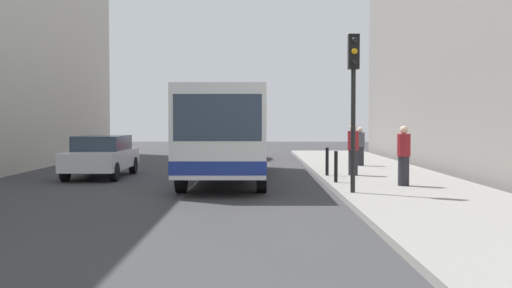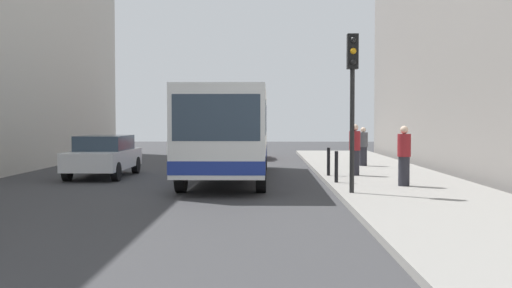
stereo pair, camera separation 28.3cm
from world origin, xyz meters
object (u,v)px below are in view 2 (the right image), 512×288
(pedestrian_mid_sidewalk, at_px, (355,150))
(car_behind_bus, at_px, (246,144))
(traffic_light, at_px, (352,82))
(pedestrian_far_sidewalk, at_px, (363,147))
(bollard_near, at_px, (336,167))
(bollard_mid, at_px, (329,162))
(car_beside_bus, at_px, (104,155))
(pedestrian_near_signal, at_px, (404,156))
(bus, at_px, (230,129))

(pedestrian_mid_sidewalk, bearing_deg, car_behind_bus, -129.26)
(traffic_light, bearing_deg, car_behind_bus, 101.23)
(pedestrian_far_sidewalk, bearing_deg, bollard_near, 114.66)
(bollard_near, bearing_deg, bollard_mid, 90.00)
(pedestrian_far_sidewalk, bearing_deg, pedestrian_mid_sidewalk, 117.52)
(car_beside_bus, height_order, bollard_near, car_beside_bus)
(car_behind_bus, xyz_separation_m, pedestrian_near_signal, (5.02, -14.93, 0.23))
(car_behind_bus, bearing_deg, bollard_near, 101.05)
(bollard_mid, bearing_deg, bollard_near, -90.00)
(car_behind_bus, xyz_separation_m, bollard_mid, (3.20, -11.67, -0.16))
(car_beside_bus, distance_m, pedestrian_far_sidewalk, 10.43)
(pedestrian_mid_sidewalk, bearing_deg, pedestrian_near_signal, 46.50)
(car_behind_bus, height_order, bollard_mid, car_behind_bus)
(bollard_near, relative_size, pedestrian_far_sidewalk, 0.60)
(traffic_light, bearing_deg, pedestrian_mid_sidewalk, 81.00)
(pedestrian_near_signal, height_order, pedestrian_far_sidewalk, pedestrian_near_signal)
(bus, bearing_deg, car_behind_bus, -90.59)
(bollard_near, relative_size, pedestrian_mid_sidewalk, 0.54)
(car_beside_bus, xyz_separation_m, pedestrian_near_signal, (9.74, -4.25, 0.23))
(car_beside_bus, xyz_separation_m, pedestrian_far_sidewalk, (9.81, 3.55, 0.15))
(pedestrian_mid_sidewalk, bearing_deg, pedestrian_far_sidewalk, -161.35)
(car_behind_bus, bearing_deg, pedestrian_mid_sidewalk, 107.69)
(bus, relative_size, pedestrian_mid_sidewalk, 6.32)
(bus, relative_size, bollard_near, 11.61)
(traffic_light, relative_size, pedestrian_mid_sidewalk, 2.35)
(pedestrian_near_signal, bearing_deg, pedestrian_far_sidewalk, 115.70)
(pedestrian_far_sidewalk, bearing_deg, car_behind_bus, -14.43)
(car_behind_bus, height_order, traffic_light, traffic_light)
(car_beside_bus, relative_size, pedestrian_mid_sidewalk, 2.53)
(pedestrian_far_sidewalk, bearing_deg, pedestrian_near_signal, 129.59)
(traffic_light, xyz_separation_m, pedestrian_far_sidewalk, (1.79, 9.49, -2.07))
(bollard_mid, relative_size, pedestrian_far_sidewalk, 0.60)
(bollard_mid, distance_m, pedestrian_near_signal, 3.75)
(bollard_near, distance_m, pedestrian_near_signal, 2.09)
(traffic_light, bearing_deg, pedestrian_near_signal, 44.41)
(pedestrian_near_signal, distance_m, pedestrian_far_sidewalk, 7.80)
(car_beside_bus, xyz_separation_m, pedestrian_mid_sidewalk, (8.82, -0.88, 0.24))
(pedestrian_mid_sidewalk, height_order, pedestrian_far_sidewalk, pedestrian_mid_sidewalk)
(bus, xyz_separation_m, pedestrian_mid_sidewalk, (4.28, -0.26, -0.70))
(bollard_near, relative_size, pedestrian_near_signal, 0.55)
(car_beside_bus, height_order, bollard_mid, car_beside_bus)
(bollard_near, bearing_deg, car_beside_bus, 157.40)
(car_beside_bus, height_order, traffic_light, traffic_light)
(car_beside_bus, bearing_deg, bollard_near, 157.91)
(car_beside_bus, xyz_separation_m, bollard_mid, (7.92, -0.99, -0.16))
(pedestrian_near_signal, bearing_deg, car_behind_bus, 134.77)
(traffic_light, height_order, pedestrian_mid_sidewalk, traffic_light)
(car_beside_bus, height_order, car_behind_bus, same)
(bus, xyz_separation_m, pedestrian_far_sidewalk, (5.26, 4.17, -0.79))
(car_beside_bus, bearing_deg, pedestrian_near_signal, 156.96)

